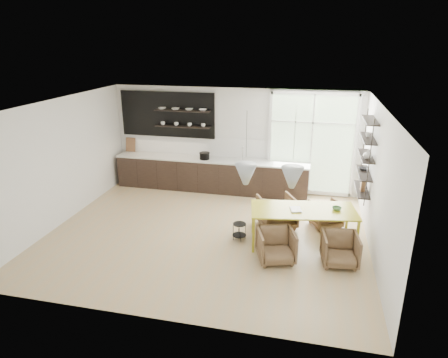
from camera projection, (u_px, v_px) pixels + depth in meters
room at (242, 159)px, 9.43m from camera, size 7.02×6.01×2.91m
kitchen_run at (208, 170)px, 11.45m from camera, size 5.54×0.69×2.75m
right_shelving at (366, 158)px, 8.85m from camera, size 0.26×1.22×1.90m
dining_table at (303, 212)px, 8.34m from camera, size 2.31×1.32×0.79m
armchair_back_left at (277, 212)px, 9.25m from camera, size 1.07×1.08×0.74m
armchair_back_right at (325, 214)px, 9.30m from camera, size 0.88×0.89×0.60m
armchair_front_left at (276, 245)px, 7.83m from camera, size 0.89×0.90×0.65m
armchair_front_right at (340, 249)px, 7.71m from camera, size 0.75×0.77×0.63m
wire_stool at (239, 229)px, 8.67m from camera, size 0.30×0.30×0.38m
table_book at (290, 210)px, 8.28m from camera, size 0.28×0.33×0.03m
table_bowl at (337, 209)px, 8.29m from camera, size 0.26×0.26×0.06m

